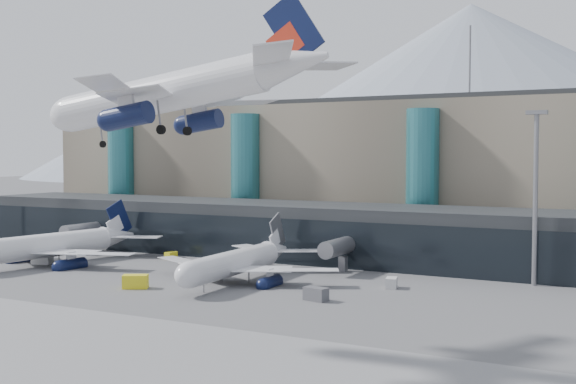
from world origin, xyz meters
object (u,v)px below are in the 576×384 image
Objects in this scene: jet_parked_left at (63,237)px; veh_c at (316,294)px; lightmast_mid at (536,187)px; veh_h at (135,282)px; veh_a at (42,259)px; veh_b at (171,255)px; jet_parked_mid at (244,254)px; veh_g at (392,283)px; hero_jet at (189,79)px.

jet_parked_left reaches higher than veh_c.
lightmast_mid reaches higher than veh_h.
veh_a reaches higher than veh_b.
veh_g is (22.43, 4.02, -3.28)m from jet_parked_mid.
veh_c is at bearing -90.94° from jet_parked_left.
veh_b is at bearing 87.68° from veh_h.
hero_jet is 1.00× the size of jet_parked_mid.
veh_a is (-55.74, 33.89, -25.48)m from hero_jet.
veh_g is at bearing -97.62° from veh_b.
lightmast_mid reaches higher than veh_b.
veh_a is at bearing -166.95° from lightmast_mid.
lightmast_mid is at bearing 109.26° from veh_g.
lightmast_mid reaches higher than veh_g.
veh_a is 0.96× the size of veh_h.
jet_parked_left is at bearing 143.01° from hero_jet.
veh_b is (-39.42, 49.31, -25.79)m from hero_jet.
lightmast_mid is 36.78m from veh_c.
hero_jet is at bearing -48.69° from veh_a.
hero_jet reaches higher than lightmast_mid.
veh_h is at bearing -150.07° from veh_b.
jet_parked_left is 1.11× the size of jet_parked_mid.
jet_parked_mid is 19.19m from veh_c.
hero_jet is at bearing -138.36° from veh_b.
jet_parked_left reaches higher than veh_h.
veh_h is at bearing -158.76° from veh_c.
veh_g is (6.23, 40.74, -25.68)m from hero_jet.
hero_jet reaches higher than veh_c.
veh_a is (-39.54, -2.83, -3.08)m from jet_parked_mid.
hero_jet is at bearing -114.65° from lightmast_mid.
jet_parked_mid is 39.76m from veh_a.
lightmast_mid reaches higher than jet_parked_mid.
veh_c is at bearing -37.80° from veh_g.
veh_h is (-10.06, -13.32, -3.05)m from jet_parked_mid.
jet_parked_left is 16.44× the size of veh_b.
hero_jet reaches higher than veh_a.
jet_parked_mid reaches higher than veh_g.
jet_parked_mid is 10.43× the size of veh_c.
hero_jet is 48.56m from veh_g.
veh_b is 29.05m from veh_h.
veh_a is at bearing 146.14° from hero_jet.
jet_parked_mid is 26.63m from veh_b.
lightmast_mid is at bearing -70.53° from jet_parked_mid.
veh_h reaches higher than veh_b.
lightmast_mid is 8.07× the size of veh_c.
veh_c is at bearing 86.57° from hero_jet.
veh_g is at bearing -11.07° from veh_a.
lightmast_mid is 58.87m from hero_jet.
veh_h is at bearing -75.80° from veh_g.
jet_parked_left reaches higher than veh_b.
veh_a is 1.51× the size of veh_b.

